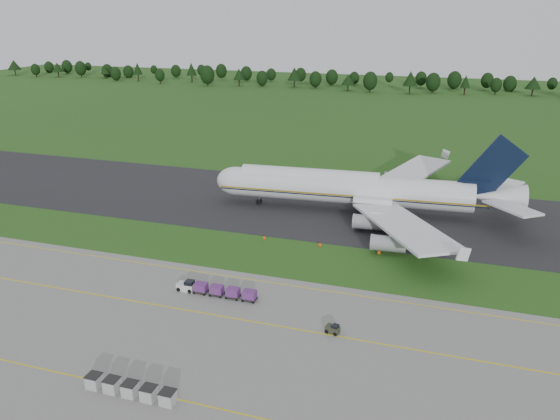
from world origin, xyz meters
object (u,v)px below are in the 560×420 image
(baggage_train, at_px, (215,290))
(edge_markers, at_px, (320,245))
(utility_cart, at_px, (333,329))
(aircraft, at_px, (355,189))
(uld_row, at_px, (130,389))

(baggage_train, relative_size, edge_markers, 0.59)
(baggage_train, bearing_deg, utility_cart, -13.82)
(aircraft, height_order, utility_cart, aircraft)
(baggage_train, height_order, edge_markers, baggage_train)
(uld_row, distance_m, edge_markers, 48.63)
(baggage_train, xyz_separation_m, utility_cart, (19.60, -4.82, -0.36))
(aircraft, height_order, edge_markers, aircraft)
(baggage_train, bearing_deg, aircraft, 72.52)
(uld_row, bearing_deg, utility_cart, 45.65)
(edge_markers, bearing_deg, utility_cart, -72.88)
(aircraft, relative_size, baggage_train, 5.07)
(edge_markers, bearing_deg, uld_row, -102.61)
(baggage_train, relative_size, uld_row, 1.17)
(utility_cart, distance_m, uld_row, 27.45)
(baggage_train, distance_m, edge_markers, 25.52)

